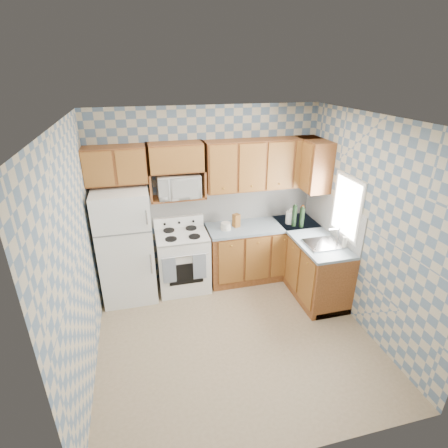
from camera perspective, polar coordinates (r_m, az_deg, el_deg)
The scene contains 29 objects.
floor at distance 4.76m, azimuth 1.70°, elevation -17.67°, with size 3.40×3.40×0.00m, color #877152.
back_wall at distance 5.41m, azimuth -2.72°, elevation 4.50°, with size 3.40×0.02×2.70m, color slate.
right_wall at distance 4.70m, azimuth 22.27°, elevation -0.51°, with size 0.02×3.20×2.70m, color slate.
backsplash_back at distance 5.54m, azimuth 1.39°, elevation 3.36°, with size 2.60×0.01×0.56m, color white.
backsplash_right at distance 5.36m, azimuth 17.13°, elevation 1.49°, with size 0.01×1.60×0.56m, color white.
refrigerator at distance 5.21m, azimuth -15.70°, elevation -3.39°, with size 0.75×0.70×1.68m, color white.
stove_body at distance 5.43m, azimuth -6.72°, elevation -6.04°, with size 0.76×0.65×0.90m, color white.
cooktop at distance 5.22m, azimuth -6.96°, elevation -1.73°, with size 0.76×0.65×0.03m, color silver.
backguard at distance 5.43m, azimuth -7.40°, elevation 0.41°, with size 0.76×0.08×0.17m, color white.
dish_towel_left at distance 5.08m, azimuth -8.92°, elevation -7.48°, with size 0.19×0.03×0.40m, color navy.
dish_towel_right at distance 5.12m, azimuth -4.00°, elevation -6.92°, with size 0.19×0.03×0.40m, color navy.
base_cabinets_back at distance 5.73m, azimuth 6.20°, elevation -4.42°, with size 1.75×0.60×0.88m, color #5E3011.
base_cabinets_right at distance 5.55m, azimuth 13.58°, elevation -6.03°, with size 0.60×1.60×0.88m, color #5E3011.
countertop_back at distance 5.52m, azimuth 6.43°, elevation -0.25°, with size 1.77×0.63×0.04m, color slate.
countertop_right at distance 5.34m, azimuth 14.01°, elevation -1.76°, with size 0.63×1.60×0.04m, color slate.
upper_cabinets_back at distance 5.33m, azimuth 6.38°, elevation 9.70°, with size 1.75×0.33×0.74m, color #5E3011.
upper_cabinets_fridge at distance 4.99m, azimuth -17.33°, elevation 9.17°, with size 0.82×0.33×0.50m, color #5E3011.
upper_cabinets_right at distance 5.45m, azimuth 14.18°, elevation 9.45°, with size 0.33×0.70×0.74m, color #5E3011.
microwave_shelf at distance 5.16m, azimuth -7.50°, elevation 4.33°, with size 0.80×0.33×0.03m, color #5E3011.
microwave at distance 5.10m, azimuth -7.50°, elevation 6.23°, with size 0.60×0.41×0.33m, color white.
sink at distance 5.06m, azimuth 15.88°, elevation -3.18°, with size 0.48×0.40×0.03m, color #B7B7BC.
window at distance 5.00m, azimuth 19.41°, elevation 2.60°, with size 0.02×0.66×0.86m, color white.
bottle_0 at distance 5.48m, azimuth 11.40°, elevation 1.30°, with size 0.07×0.07×0.33m, color black.
bottle_1 at distance 5.47m, azimuth 12.60°, elevation 1.05°, with size 0.07×0.07×0.31m, color black.
bottle_2 at distance 5.58m, azimuth 12.60°, elevation 1.39°, with size 0.07×0.07×0.29m, color #632A0C.
knife_block at distance 5.37m, azimuth 2.02°, elevation 0.58°, with size 0.09×0.09×0.21m, color brown.
electric_kettle at distance 5.59m, azimuth 10.82°, elevation 1.06°, with size 0.15×0.15×0.19m, color white.
food_containers at distance 5.29m, azimuth 0.29°, elevation -0.34°, with size 0.16×0.16×0.11m, color beige, non-canonical shape.
soap_bottle at distance 5.01m, azimuth 19.08°, elevation -2.87°, with size 0.06×0.06×0.17m, color beige.
Camera 1 is at (-0.99, -3.40, 3.18)m, focal length 28.00 mm.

